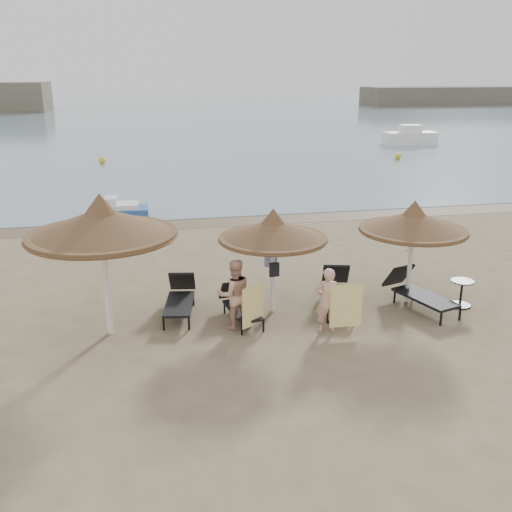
{
  "coord_description": "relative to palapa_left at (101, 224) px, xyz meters",
  "views": [
    {
      "loc": [
        -2.79,
        -11.54,
        5.47
      ],
      "look_at": [
        -0.16,
        1.2,
        1.25
      ],
      "focal_mm": 40.0,
      "sensor_mm": 36.0,
      "label": 1
    }
  ],
  "objects": [
    {
      "name": "wet_sand_strip",
      "position": [
        3.62,
        9.14,
        -2.48
      ],
      "size": [
        200.0,
        1.6,
        0.01
      ],
      "primitive_type": "cube",
      "color": "brown",
      "rests_on": "ground"
    },
    {
      "name": "towel_right",
      "position": [
        5.01,
        -1.12,
        -1.8
      ],
      "size": [
        0.71,
        0.06,
        0.99
      ],
      "rotation": [
        0.0,
        0.0,
        -0.06
      ],
      "color": "yellow",
      "rests_on": "ground"
    },
    {
      "name": "palapa_right",
      "position": [
        7.17,
        0.35,
        -0.43
      ],
      "size": [
        2.6,
        2.6,
        2.58
      ],
      "rotation": [
        0.0,
        0.0,
        0.43
      ],
      "color": "white",
      "rests_on": "ground"
    },
    {
      "name": "sea",
      "position": [
        3.62,
        79.74,
        -2.47
      ],
      "size": [
        200.0,
        140.0,
        0.03
      ],
      "primitive_type": "cube",
      "color": "slate",
      "rests_on": "ground"
    },
    {
      "name": "buoy_left",
      "position": [
        -1.38,
        24.96,
        -2.28
      ],
      "size": [
        0.41,
        0.41,
        0.41
      ],
      "primitive_type": "sphere",
      "color": "yellow",
      "rests_on": "ground"
    },
    {
      "name": "bag_dark",
      "position": [
        3.76,
        0.3,
        -1.38
      ],
      "size": [
        0.24,
        0.11,
        0.33
      ],
      "rotation": [
        0.0,
        0.0,
        0.14
      ],
      "color": "black",
      "rests_on": "ground"
    },
    {
      "name": "person_left",
      "position": [
        2.72,
        -0.27,
        -1.55
      ],
      "size": [
        0.91,
        0.64,
        1.86
      ],
      "primitive_type": "imported",
      "rotation": [
        0.0,
        0.0,
        3.24
      ],
      "color": "#DAA68E",
      "rests_on": "ground"
    },
    {
      "name": "palapa_left",
      "position": [
        0.0,
        0.0,
        0.0
      ],
      "size": [
        3.14,
        3.14,
        3.12
      ],
      "rotation": [
        0.0,
        0.0,
        -0.09
      ],
      "color": "white",
      "rests_on": "ground"
    },
    {
      "name": "towel_left",
      "position": [
        3.07,
        -0.62,
        -1.84
      ],
      "size": [
        0.56,
        0.4,
        0.93
      ],
      "rotation": [
        0.0,
        0.0,
        0.61
      ],
      "color": "yellow",
      "rests_on": "ground"
    },
    {
      "name": "ground",
      "position": [
        3.62,
        -0.26,
        -2.48
      ],
      "size": [
        160.0,
        160.0,
        0.0
      ],
      "primitive_type": "plane",
      "color": "#8E7C5A",
      "rests_on": "ground"
    },
    {
      "name": "person_right",
      "position": [
        4.66,
        -0.87,
        -1.63
      ],
      "size": [
        0.84,
        0.59,
        1.71
      ],
      "primitive_type": "imported",
      "rotation": [
        0.0,
        0.0,
        3.04
      ],
      "color": "#DAA68E",
      "rests_on": "ground"
    },
    {
      "name": "buoy_right",
      "position": [
        17.43,
        22.85,
        -2.28
      ],
      "size": [
        0.41,
        0.41,
        0.41
      ],
      "primitive_type": "sphere",
      "color": "yellow",
      "rests_on": "ground"
    },
    {
      "name": "lounger_far_left",
      "position": [
        1.6,
        0.84,
        -2.11
      ],
      "size": [
        0.92,
        1.94,
        0.83
      ],
      "rotation": [
        0.0,
        0.0,
        -0.17
      ],
      "color": "black",
      "rests_on": "ground"
    },
    {
      "name": "lounger_near_left",
      "position": [
        2.91,
        0.24,
        -2.15
      ],
      "size": [
        0.8,
        1.74,
        0.75
      ],
      "rotation": [
        0.0,
        0.0,
        0.16
      ],
      "color": "black",
      "rests_on": "ground"
    },
    {
      "name": "lounger_far_right",
      "position": [
        7.25,
        0.01,
        -2.08
      ],
      "size": [
        1.24,
        2.12,
        0.9
      ],
      "rotation": [
        0.0,
        0.0,
        0.3
      ],
      "color": "black",
      "rests_on": "ground"
    },
    {
      "name": "pedal_boat",
      "position": [
        0.05,
        10.1,
        -2.13
      ],
      "size": [
        2.02,
        1.21,
        0.93
      ],
      "rotation": [
        0.0,
        0.0,
        -0.01
      ],
      "color": "#2658A6",
      "rests_on": "ground"
    },
    {
      "name": "palapa_center",
      "position": [
        3.76,
        0.46,
        -0.47
      ],
      "size": [
        2.54,
        2.54,
        2.52
      ],
      "rotation": [
        0.0,
        0.0,
        -0.35
      ],
      "color": "white",
      "rests_on": "ground"
    },
    {
      "name": "bag_patterned",
      "position": [
        3.76,
        0.64,
        -1.23
      ],
      "size": [
        0.32,
        0.21,
        0.38
      ],
      "rotation": [
        0.0,
        0.0,
        -0.39
      ],
      "color": "white",
      "rests_on": "ground"
    },
    {
      "name": "lounger_near_right",
      "position": [
        5.39,
        0.47,
        -2.09
      ],
      "size": [
        1.13,
        2.07,
        0.88
      ],
      "rotation": [
        0.0,
        0.0,
        -0.25
      ],
      "color": "black",
      "rests_on": "ground"
    },
    {
      "name": "side_table",
      "position": [
        8.33,
        -0.16,
        -2.17
      ],
      "size": [
        0.54,
        0.54,
        0.66
      ],
      "rotation": [
        0.0,
        0.0,
        0.36
      ],
      "color": "black",
      "rests_on": "ground"
    }
  ]
}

